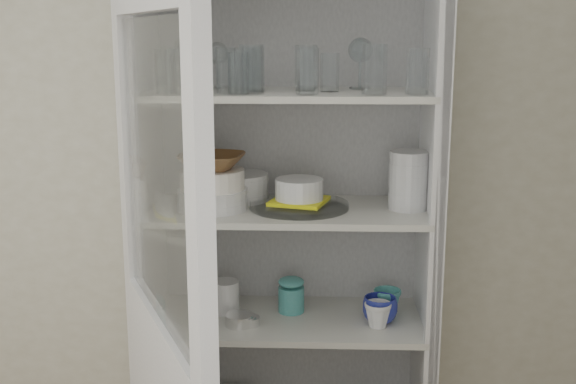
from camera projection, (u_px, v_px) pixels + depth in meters
The scene contains 33 objects.
wall_back at pixel (237, 182), 2.71m from camera, with size 3.60×0.02×2.60m, color #B7B19A.
pantry_cabinet at pixel (289, 289), 2.62m from camera, with size 1.00×0.45×2.10m.
tumbler_0 at pixel (166, 72), 2.27m from camera, with size 0.07×0.07×0.14m, color silver.
tumbler_1 at pixel (238, 74), 2.24m from camera, with size 0.07×0.07×0.13m, color silver.
tumbler_2 at pixel (227, 71), 2.29m from camera, with size 0.07×0.07×0.14m, color silver.
tumbler_3 at pixel (252, 69), 2.28m from camera, with size 0.08×0.08×0.15m, color silver.
tumbler_4 at pixel (307, 71), 2.24m from camera, with size 0.07×0.07×0.14m, color silver.
tumbler_5 at pixel (418, 71), 2.24m from camera, with size 0.07×0.07×0.14m, color silver.
tumbler_6 at pixel (375, 69), 2.24m from camera, with size 0.08×0.08×0.16m, color silver.
tumbler_7 at pixel (165, 70), 2.40m from camera, with size 0.07×0.07×0.13m, color silver.
tumbler_8 at pixel (253, 69), 2.37m from camera, with size 0.07×0.07×0.15m, color silver.
tumbler_9 at pixel (245, 70), 2.40m from camera, with size 0.07×0.07×0.14m, color silver.
tumbler_10 at pixel (330, 72), 2.36m from camera, with size 0.06×0.06×0.12m, color silver.
tumbler_11 at pixel (306, 68), 2.40m from camera, with size 0.08×0.08×0.15m, color silver.
goblet_0 at pixel (188, 62), 2.52m from camera, with size 0.08×0.08×0.18m, color silver, non-canonical shape.
goblet_1 at pixel (218, 63), 2.50m from camera, with size 0.08×0.08×0.17m, color silver, non-canonical shape.
goblet_2 at pixel (360, 61), 2.45m from camera, with size 0.08×0.08×0.19m, color silver, non-canonical shape.
goblet_3 at pixel (360, 61), 2.47m from camera, with size 0.08×0.08×0.19m, color silver, non-canonical shape.
plate_stack_front at pixel (213, 199), 2.46m from camera, with size 0.24×0.24×0.07m, color silver.
plate_stack_back at pixel (238, 187), 2.59m from camera, with size 0.22×0.22×0.10m, color silver.
cream_bowl at pixel (212, 179), 2.44m from camera, with size 0.22×0.22×0.07m, color white.
terracotta_bowl at pixel (212, 161), 2.43m from camera, with size 0.22×0.22×0.05m, color brown.
glass_platter at pixel (299, 205), 2.47m from camera, with size 0.34×0.34×0.02m, color silver.
yellow_trivet at pixel (299, 201), 2.47m from camera, with size 0.18×0.18×0.01m, color yellow.
white_ramekin at pixel (299, 189), 2.46m from camera, with size 0.16×0.16×0.07m, color silver.
grey_bowl_stack at pixel (409, 180), 2.44m from camera, with size 0.13×0.13×0.20m, color #BCBCBC.
mug_blue at pixel (380, 310), 2.50m from camera, with size 0.12×0.12×0.10m, color navy.
mug_teal at pixel (387, 302), 2.58m from camera, with size 0.10×0.10×0.09m, color #18756F.
mug_white at pixel (378, 315), 2.47m from camera, with size 0.09×0.09×0.09m, color silver.
teal_jar at pixel (291, 297), 2.61m from camera, with size 0.09×0.09×0.11m.
measuring_cups at pixel (239, 320), 2.49m from camera, with size 0.10×0.10×0.04m, color silver.
white_canister at pixel (226, 296), 2.60m from camera, with size 0.10×0.10×0.12m, color silver.
tumbler_12 at pixel (181, 71), 2.28m from camera, with size 0.07×0.07×0.14m, color silver.
Camera 1 is at (0.30, -1.15, 1.85)m, focal length 45.00 mm.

